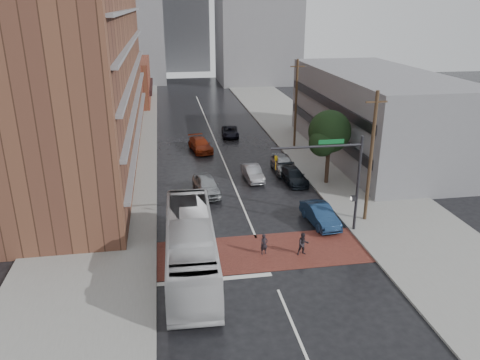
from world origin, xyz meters
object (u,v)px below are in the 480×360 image
pedestrian_b (303,244)px  car_travel_a (206,185)px  car_travel_b (253,173)px  transit_bus (191,246)px  car_parked_mid (293,176)px  car_travel_c (200,145)px  pedestrian_a (264,244)px  car_parked_near (320,215)px  car_parked_far (283,163)px  suv_travel (230,132)px

pedestrian_b → car_travel_a: 12.78m
car_travel_a → car_travel_b: (4.66, 2.78, -0.13)m
transit_bus → car_travel_a: transit_bus is taller
transit_bus → pedestrian_b: size_ratio=7.83×
car_parked_mid → car_travel_c: bearing=119.5°
pedestrian_b → car_travel_c: pedestrian_b is taller
transit_bus → car_travel_b: (6.82, 15.16, -1.03)m
pedestrian_a → car_travel_b: (1.91, 13.92, -0.04)m
car_travel_a → car_travel_c: (0.57, 12.88, -0.09)m
pedestrian_a → car_travel_c: size_ratio=0.29×
transit_bus → car_travel_b: size_ratio=2.98×
car_parked_near → car_parked_far: 12.00m
car_travel_a → car_parked_mid: car_travel_a is taller
car_travel_a → car_travel_c: car_travel_a is taller
suv_travel → car_parked_mid: 17.38m
transit_bus → car_parked_mid: (10.41, 13.83, -1.06)m
car_travel_c → car_parked_near: bearing=-80.0°
pedestrian_a → transit_bus: bearing=179.3°
pedestrian_a → car_parked_far: 16.64m
car_parked_mid → transit_bus: bearing=-131.3°
pedestrian_b → car_travel_a: size_ratio=0.33×
pedestrian_a → car_parked_mid: (5.51, 12.60, -0.07)m
suv_travel → car_travel_c: bearing=-122.0°
car_parked_mid → pedestrian_b: bearing=-107.2°
car_travel_a → car_travel_b: 5.43m
car_parked_far → car_parked_near: bearing=-89.3°
car_travel_b → car_parked_near: (3.22, -10.16, 0.07)m
car_parked_mid → car_travel_a: bearing=-174.4°
pedestrian_b → suv_travel: size_ratio=0.36×
pedestrian_b → car_parked_near: size_ratio=0.35×
car_travel_c → pedestrian_b: bearing=-89.0°
pedestrian_b → pedestrian_a: bearing=166.8°
car_parked_near → car_travel_c: bearing=104.1°
transit_bus → car_parked_near: 11.25m
car_travel_a → car_travel_c: size_ratio=0.95×
car_travel_b → transit_bus: bearing=-118.1°
suv_travel → pedestrian_a: bearing=-89.0°
car_travel_c → car_parked_far: bearing=-57.6°
pedestrian_a → car_parked_near: 6.36m
transit_bus → car_travel_c: 25.42m
pedestrian_a → car_travel_c: 24.12m
car_travel_a → car_travel_b: bearing=23.7°
pedestrian_a → pedestrian_b: bearing=-26.0°
transit_bus → car_parked_far: bearing=60.7°
pedestrian_b → suv_travel: 30.13m
pedestrian_b → car_travel_a: (-5.28, 11.64, 0.02)m
pedestrian_a → car_travel_a: 11.47m
car_travel_c → car_parked_mid: size_ratio=1.11×
car_travel_c → suv_travel: bearing=43.2°
car_parked_mid → car_parked_far: size_ratio=0.92×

